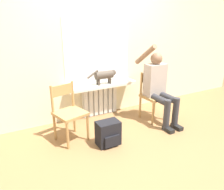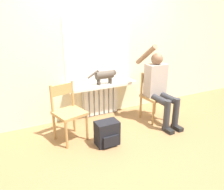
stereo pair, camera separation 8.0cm
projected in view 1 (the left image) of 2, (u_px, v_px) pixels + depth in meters
ground_plane at (136, 144)px, 3.04m from camera, size 12.00×12.00×0.00m
wall_with_window at (97, 38)px, 3.61m from camera, size 7.00×0.06×2.70m
radiator at (100, 100)px, 3.91m from camera, size 0.66×0.08×0.55m
windowsill at (102, 85)px, 3.73m from camera, size 1.23×0.28×0.05m
window_glass at (98, 51)px, 3.65m from camera, size 1.18×0.01×1.08m
chair_left at (69, 112)px, 3.04m from camera, size 0.47×0.47×0.81m
chair_right at (153, 95)px, 3.72m from camera, size 0.40×0.40×0.81m
person at (159, 85)px, 3.55m from camera, size 0.36×0.98×1.29m
cat at (105, 75)px, 3.66m from camera, size 0.54×0.13×0.26m
backpack at (108, 133)px, 2.99m from camera, size 0.31×0.24×0.34m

